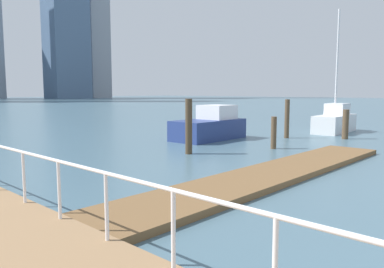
# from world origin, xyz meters

# --- Properties ---
(floating_dock) EXTENTS (14.20, 2.00, 0.18)m
(floating_dock) POSITION_xyz_m (3.60, 8.22, 0.09)
(floating_dock) COLOR brown
(floating_dock) RESTS_ON ground_plane
(boardwalk_railing) EXTENTS (0.06, 27.65, 1.08)m
(boardwalk_railing) POSITION_xyz_m (-3.15, 9.06, 1.22)
(boardwalk_railing) COLOR white
(boardwalk_railing) RESTS_ON boardwalk
(dock_piling_0) EXTENTS (0.34, 0.34, 1.66)m
(dock_piling_0) POSITION_xyz_m (14.95, 10.18, 0.83)
(dock_piling_0) COLOR brown
(dock_piling_0) RESTS_ON ground_plane
(dock_piling_1) EXTENTS (0.29, 0.29, 2.36)m
(dock_piling_1) POSITION_xyz_m (5.28, 13.12, 1.18)
(dock_piling_1) COLOR #473826
(dock_piling_1) RESTS_ON ground_plane
(dock_piling_2) EXTENTS (0.27, 0.27, 2.21)m
(dock_piling_2) POSITION_xyz_m (13.11, 12.81, 1.11)
(dock_piling_2) COLOR brown
(dock_piling_2) RESTS_ON ground_plane
(dock_piling_3) EXTENTS (0.26, 0.26, 1.50)m
(dock_piling_3) POSITION_xyz_m (9.03, 11.23, 0.75)
(dock_piling_3) COLOR brown
(dock_piling_3) RESTS_ON ground_plane
(moored_boat_2) EXTENTS (4.43, 2.18, 1.89)m
(moored_boat_2) POSITION_xyz_m (9.72, 15.69, 0.73)
(moored_boat_2) COLOR navy
(moored_boat_2) RESTS_ON ground_plane
(moored_boat_3) EXTENTS (4.48, 1.84, 7.82)m
(moored_boat_3) POSITION_xyz_m (18.00, 12.02, 0.76)
(moored_boat_3) COLOR white
(moored_boat_3) RESTS_ON ground_plane
(skyline_tower_5) EXTENTS (13.84, 9.78, 60.45)m
(skyline_tower_5) POSITION_xyz_m (63.35, 127.29, 30.23)
(skyline_tower_5) COLOR slate
(skyline_tower_5) RESTS_ON ground_plane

